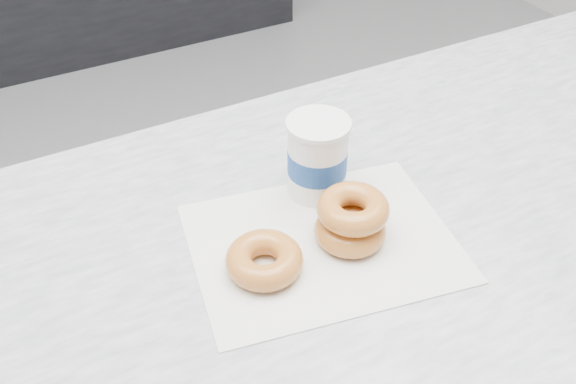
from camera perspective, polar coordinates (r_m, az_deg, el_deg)
name	(u,v)px	position (r m, az deg, el deg)	size (l,w,h in m)	color
ground	(214,341)	(1.89, -6.63, -12.98)	(5.00, 5.00, 0.00)	gray
wax_paper	(322,243)	(0.85, 3.08, -4.51)	(0.34, 0.26, 0.00)	silver
donut_single	(264,260)	(0.80, -2.13, -6.04)	(0.10, 0.10, 0.03)	orange
donut_stack	(351,219)	(0.83, 5.66, -2.44)	(0.11, 0.11, 0.07)	orange
coffee_cup	(317,157)	(0.89, 2.63, 3.12)	(0.11, 0.11, 0.12)	white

